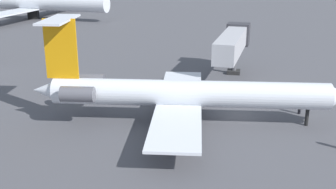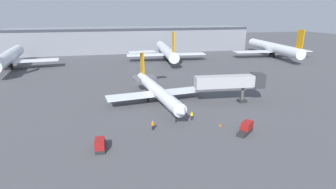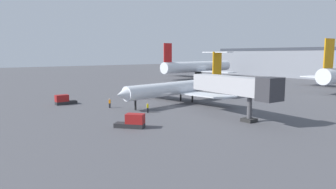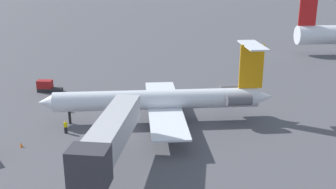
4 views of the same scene
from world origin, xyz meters
name	(u,v)px [view 4 (image 4 of 4)]	position (x,y,z in m)	size (l,w,h in m)	color
ground_plane	(119,128)	(0.00, 0.00, -0.05)	(400.00, 400.00, 0.10)	#4C4C51
regional_jet	(164,99)	(-2.64, 5.81, 3.14)	(22.96, 31.30, 10.26)	silver
jet_bridge	(108,139)	(14.63, 1.57, 4.95)	(16.06, 4.09, 6.66)	#ADADB2
ground_crew_marshaller	(66,127)	(2.20, -6.31, 0.86)	(0.47, 0.41, 1.69)	black
ground_crew_loader	(62,105)	(-5.90, -9.12, 0.86)	(0.46, 0.47, 1.69)	black
baggage_tug_trailing	(47,87)	(-14.90, -14.35, 0.84)	(1.50, 4.03, 1.90)	#262628
traffic_cone_near	(21,145)	(6.39, -10.37, 0.28)	(0.36, 0.36, 0.55)	orange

